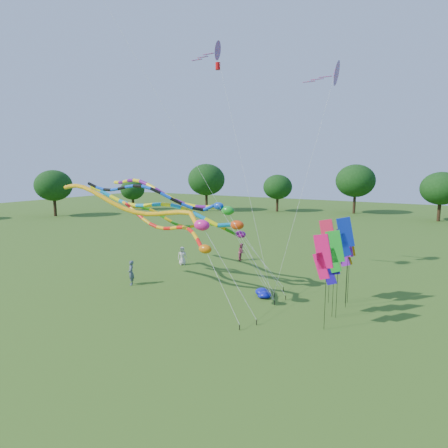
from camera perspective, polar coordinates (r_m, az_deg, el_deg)
The scene contains 21 objects.
ground at distance 22.24m, azimuth -2.99°, elevation -14.12°, with size 160.00×160.00×0.00m, color #264F15.
tree_ring at distance 23.43m, azimuth 5.62°, elevation 0.21°, with size 119.37×120.92×9.25m.
tube_kite_red at distance 25.08m, azimuth -7.96°, elevation -0.81°, with size 12.70×4.59×6.52m.
tube_kite_orange at distance 24.46m, azimuth -11.95°, elevation 2.32°, with size 15.62×1.16×8.01m.
tube_kite_purple at distance 28.21m, azimuth -7.35°, elevation 4.18°, with size 16.30×2.85×8.29m.
tube_kite_blue at distance 26.55m, azimuth -9.14°, elevation 4.09°, with size 13.90×3.05×7.98m.
tube_kite_cyan at distance 27.21m, azimuth -7.48°, elevation 2.02°, with size 16.07×1.51×7.66m.
tube_kite_green at distance 27.62m, azimuth -3.55°, elevation -0.16°, with size 11.46×2.36×6.17m.
delta_kite_high_a at distance 29.72m, azimuth -1.14°, elevation 24.84°, with size 8.35×4.09×18.06m.
delta_kite_high_c at distance 28.75m, azimuth 16.56°, elevation 21.17°, with size 3.09×6.98×16.27m.
banner_pole_orange at distance 24.82m, azimuth 18.09°, elevation -3.37°, with size 1.16×0.27×4.88m.
banner_pole_violet at distance 24.65m, azimuth 17.84°, elevation -3.41°, with size 1.16×0.29×4.89m.
banner_pole_red at distance 24.30m, azimuth 15.44°, elevation -2.18°, with size 1.16×0.08×5.44m.
banner_pole_blue_a at distance 22.40m, azimuth 15.84°, elevation -5.91°, with size 1.16×0.11×4.36m.
banner_pole_magenta_b at distance 20.32m, azimuth 14.78°, elevation -4.90°, with size 1.16×0.24×5.21m.
banner_pole_blue_b at distance 23.76m, azimuth 17.93°, elevation -1.96°, with size 1.14×0.39×5.68m.
banner_pole_green at distance 22.08m, azimuth 16.45°, elevation -4.08°, with size 1.16×0.17×5.14m.
blue_nylon_heap at distance 25.40m, azimuth 6.06°, elevation -10.62°, with size 1.39×1.78×0.51m.
person_a at distance 33.43m, azimuth -6.38°, elevation -4.84°, with size 0.80×0.52×1.63m, color silver.
person_b at distance 28.54m, azimuth -13.97°, elevation -7.22°, with size 0.66×0.44×1.82m, color #465262.
person_c at distance 34.80m, azimuth 2.71°, elevation -4.26°, with size 0.79×0.61×1.62m, color #9A3852.
Camera 1 is at (11.31, -17.09, 8.64)m, focal length 30.00 mm.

